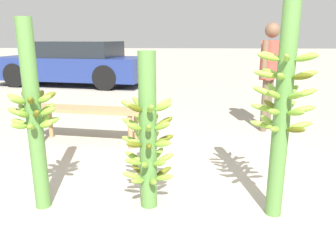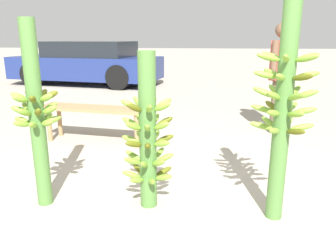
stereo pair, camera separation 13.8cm
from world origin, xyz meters
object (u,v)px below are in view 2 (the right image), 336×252
(banana_stalk_left, at_px, (36,115))
(banana_stalk_center, at_px, (148,135))
(banana_stalk_right, at_px, (283,110))
(vendor_person, at_px, (280,67))
(parked_car, at_px, (87,63))
(market_bench, at_px, (95,113))

(banana_stalk_left, relative_size, banana_stalk_center, 1.19)
(banana_stalk_right, relative_size, vendor_person, 1.03)
(banana_stalk_right, bearing_deg, banana_stalk_center, 175.62)
(banana_stalk_left, bearing_deg, parked_car, 106.87)
(banana_stalk_right, relative_size, parked_car, 0.36)
(vendor_person, bearing_deg, parked_car, -102.69)
(banana_stalk_left, xyz_separation_m, parked_car, (-2.17, 7.14, -0.15))
(banana_stalk_left, distance_m, parked_car, 7.46)
(banana_stalk_right, height_order, market_bench, banana_stalk_right)
(banana_stalk_left, distance_m, banana_stalk_center, 0.91)
(parked_car, bearing_deg, banana_stalk_center, -147.65)
(banana_stalk_left, xyz_separation_m, banana_stalk_center, (0.89, 0.07, -0.16))
(banana_stalk_left, relative_size, market_bench, 0.98)
(vendor_person, bearing_deg, banana_stalk_right, 21.55)
(banana_stalk_center, xyz_separation_m, parked_car, (-3.06, 7.07, 0.01))
(market_bench, relative_size, parked_car, 0.34)
(banana_stalk_left, bearing_deg, vendor_person, 46.26)
(banana_stalk_center, height_order, market_bench, banana_stalk_center)
(banana_stalk_left, relative_size, banana_stalk_right, 0.94)
(banana_stalk_right, xyz_separation_m, market_bench, (-2.03, 1.73, -0.46))
(banana_stalk_right, height_order, parked_car, banana_stalk_right)
(banana_stalk_left, xyz_separation_m, banana_stalk_right, (1.91, -0.01, 0.09))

